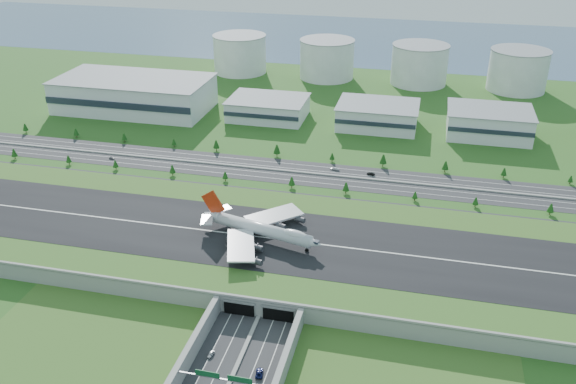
% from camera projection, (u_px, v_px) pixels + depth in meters
% --- Properties ---
extents(ground, '(1200.00, 1200.00, 0.00)m').
position_uv_depth(ground, '(286.00, 255.00, 299.78)').
color(ground, '#274A17').
rests_on(ground, ground).
extents(airfield_deck, '(520.00, 100.00, 9.20)m').
position_uv_depth(airfield_deck, '(286.00, 247.00, 297.85)').
color(airfield_deck, gray).
rests_on(airfield_deck, ground).
extents(sign_gantry_near, '(38.70, 0.70, 9.80)m').
position_uv_depth(sign_gantry_near, '(224.00, 380.00, 214.04)').
color(sign_gantry_near, gray).
rests_on(sign_gantry_near, ground).
extents(north_expressway, '(560.00, 36.00, 0.12)m').
position_uv_depth(north_expressway, '(321.00, 175.00, 382.33)').
color(north_expressway, '#28282B').
rests_on(north_expressway, ground).
extents(tree_row, '(509.67, 48.56, 8.39)m').
position_uv_depth(tree_row, '(329.00, 168.00, 380.52)').
color(tree_row, '#3D2819').
rests_on(tree_row, ground).
extents(hangar_west, '(120.00, 60.00, 25.00)m').
position_uv_depth(hangar_west, '(134.00, 94.00, 489.83)').
color(hangar_west, silver).
rests_on(hangar_west, ground).
extents(hangar_mid_a, '(58.00, 42.00, 15.00)m').
position_uv_depth(hangar_mid_a, '(268.00, 108.00, 473.87)').
color(hangar_mid_a, silver).
rests_on(hangar_mid_a, ground).
extents(hangar_mid_b, '(58.00, 42.00, 17.00)m').
position_uv_depth(hangar_mid_b, '(378.00, 115.00, 455.99)').
color(hangar_mid_b, silver).
rests_on(hangar_mid_b, ground).
extents(hangar_mid_c, '(58.00, 42.00, 19.00)m').
position_uv_depth(hangar_mid_c, '(489.00, 123.00, 439.13)').
color(hangar_mid_c, silver).
rests_on(hangar_mid_c, ground).
extents(fuel_tank_a, '(50.00, 50.00, 35.00)m').
position_uv_depth(fuel_tank_a, '(240.00, 54.00, 585.98)').
color(fuel_tank_a, silver).
rests_on(fuel_tank_a, ground).
extents(fuel_tank_b, '(50.00, 50.00, 35.00)m').
position_uv_depth(fuel_tank_b, '(327.00, 59.00, 568.55)').
color(fuel_tank_b, silver).
rests_on(fuel_tank_b, ground).
extents(fuel_tank_c, '(50.00, 50.00, 35.00)m').
position_uv_depth(fuel_tank_c, '(419.00, 65.00, 551.12)').
color(fuel_tank_c, silver).
rests_on(fuel_tank_c, ground).
extents(fuel_tank_d, '(50.00, 50.00, 35.00)m').
position_uv_depth(fuel_tank_d, '(518.00, 71.00, 533.68)').
color(fuel_tank_d, silver).
rests_on(fuel_tank_d, ground).
extents(bay_water, '(1200.00, 260.00, 0.06)m').
position_uv_depth(bay_water, '(381.00, 40.00, 717.00)').
color(bay_water, '#3D5876').
rests_on(bay_water, ground).
extents(boeing_747, '(65.35, 61.02, 20.59)m').
position_uv_depth(boeing_747, '(261.00, 229.00, 294.86)').
color(boeing_747, silver).
rests_on(boeing_747, airfield_deck).
extents(car_0, '(2.35, 4.45, 1.44)m').
position_uv_depth(car_0, '(211.00, 354.00, 234.79)').
color(car_0, '#B9BABE').
rests_on(car_0, ground).
extents(car_2, '(3.67, 6.16, 1.60)m').
position_uv_depth(car_2, '(259.00, 373.00, 225.69)').
color(car_2, '#0C133E').
rests_on(car_2, ground).
extents(car_4, '(4.14, 2.40, 1.32)m').
position_uv_depth(car_4, '(112.00, 158.00, 403.93)').
color(car_4, slate).
rests_on(car_4, ground).
extents(car_5, '(5.33, 3.29, 1.66)m').
position_uv_depth(car_5, '(371.00, 174.00, 381.53)').
color(car_5, black).
rests_on(car_5, ground).
extents(car_7, '(6.00, 3.34, 1.64)m').
position_uv_depth(car_7, '(335.00, 169.00, 388.70)').
color(car_7, white).
rests_on(car_7, ground).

